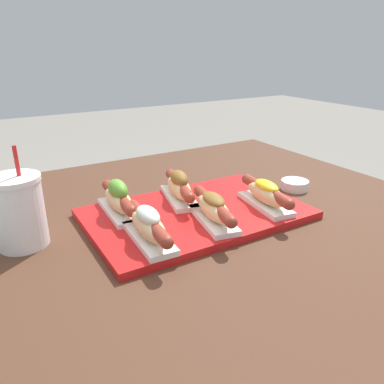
{
  "coord_description": "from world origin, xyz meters",
  "views": [
    {
      "loc": [
        -0.48,
        -0.7,
        1.11
      ],
      "look_at": [
        -0.05,
        0.01,
        0.79
      ],
      "focal_mm": 35.0,
      "sensor_mm": 36.0,
      "label": 1
    }
  ],
  "objects_px": {
    "serving_tray": "(196,214)",
    "drink_cup": "(19,211)",
    "hot_dog_2": "(266,194)",
    "hot_dog_3": "(119,199)",
    "hot_dog_4": "(179,187)",
    "sauce_bowl": "(295,184)",
    "hot_dog_1": "(213,208)",
    "hot_dog_0": "(148,225)"
  },
  "relations": [
    {
      "from": "hot_dog_3",
      "to": "hot_dog_4",
      "type": "height_order",
      "value": "hot_dog_3"
    },
    {
      "from": "hot_dog_3",
      "to": "hot_dog_2",
      "type": "bearing_deg",
      "value": -24.32
    },
    {
      "from": "hot_dog_3",
      "to": "sauce_bowl",
      "type": "relative_size",
      "value": 2.7
    },
    {
      "from": "hot_dog_0",
      "to": "drink_cup",
      "type": "bearing_deg",
      "value": 145.76
    },
    {
      "from": "hot_dog_1",
      "to": "hot_dog_2",
      "type": "height_order",
      "value": "same"
    },
    {
      "from": "hot_dog_2",
      "to": "sauce_bowl",
      "type": "xyz_separation_m",
      "value": [
        0.18,
        0.08,
        -0.04
      ]
    },
    {
      "from": "hot_dog_1",
      "to": "hot_dog_2",
      "type": "xyz_separation_m",
      "value": [
        0.16,
        0.01,
        -0.0
      ]
    },
    {
      "from": "hot_dog_0",
      "to": "hot_dog_3",
      "type": "height_order",
      "value": "hot_dog_3"
    },
    {
      "from": "sauce_bowl",
      "to": "drink_cup",
      "type": "height_order",
      "value": "drink_cup"
    },
    {
      "from": "hot_dog_4",
      "to": "drink_cup",
      "type": "height_order",
      "value": "drink_cup"
    },
    {
      "from": "serving_tray",
      "to": "sauce_bowl",
      "type": "bearing_deg",
      "value": 2.45
    },
    {
      "from": "serving_tray",
      "to": "drink_cup",
      "type": "bearing_deg",
      "value": 169.5
    },
    {
      "from": "serving_tray",
      "to": "hot_dog_3",
      "type": "height_order",
      "value": "hot_dog_3"
    },
    {
      "from": "hot_dog_2",
      "to": "drink_cup",
      "type": "xyz_separation_m",
      "value": [
        -0.53,
        0.14,
        0.02
      ]
    },
    {
      "from": "hot_dog_1",
      "to": "hot_dog_3",
      "type": "xyz_separation_m",
      "value": [
        -0.16,
        0.15,
        0.0
      ]
    },
    {
      "from": "hot_dog_1",
      "to": "hot_dog_2",
      "type": "distance_m",
      "value": 0.16
    },
    {
      "from": "serving_tray",
      "to": "drink_cup",
      "type": "xyz_separation_m",
      "value": [
        -0.38,
        0.07,
        0.07
      ]
    },
    {
      "from": "hot_dog_0",
      "to": "hot_dog_4",
      "type": "bearing_deg",
      "value": 44.74
    },
    {
      "from": "serving_tray",
      "to": "drink_cup",
      "type": "distance_m",
      "value": 0.39
    },
    {
      "from": "hot_dog_1",
      "to": "hot_dog_4",
      "type": "distance_m",
      "value": 0.15
    },
    {
      "from": "hot_dog_3",
      "to": "hot_dog_4",
      "type": "distance_m",
      "value": 0.16
    },
    {
      "from": "serving_tray",
      "to": "hot_dog_4",
      "type": "relative_size",
      "value": 2.51
    },
    {
      "from": "hot_dog_1",
      "to": "hot_dog_2",
      "type": "bearing_deg",
      "value": 2.3
    },
    {
      "from": "serving_tray",
      "to": "hot_dog_4",
      "type": "bearing_deg",
      "value": 92.37
    },
    {
      "from": "drink_cup",
      "to": "hot_dog_0",
      "type": "bearing_deg",
      "value": -34.24
    },
    {
      "from": "hot_dog_1",
      "to": "drink_cup",
      "type": "bearing_deg",
      "value": 159.26
    },
    {
      "from": "hot_dog_0",
      "to": "drink_cup",
      "type": "distance_m",
      "value": 0.26
    },
    {
      "from": "hot_dog_0",
      "to": "hot_dog_4",
      "type": "distance_m",
      "value": 0.22
    },
    {
      "from": "hot_dog_1",
      "to": "hot_dog_3",
      "type": "distance_m",
      "value": 0.22
    },
    {
      "from": "hot_dog_2",
      "to": "drink_cup",
      "type": "height_order",
      "value": "drink_cup"
    },
    {
      "from": "serving_tray",
      "to": "hot_dog_2",
      "type": "height_order",
      "value": "hot_dog_2"
    },
    {
      "from": "hot_dog_4",
      "to": "sauce_bowl",
      "type": "xyz_separation_m",
      "value": [
        0.34,
        -0.06,
        -0.04
      ]
    },
    {
      "from": "hot_dog_0",
      "to": "sauce_bowl",
      "type": "bearing_deg",
      "value": 10.47
    },
    {
      "from": "serving_tray",
      "to": "hot_dog_1",
      "type": "distance_m",
      "value": 0.08
    },
    {
      "from": "sauce_bowl",
      "to": "hot_dog_3",
      "type": "bearing_deg",
      "value": 172.73
    },
    {
      "from": "hot_dog_2",
      "to": "drink_cup",
      "type": "bearing_deg",
      "value": 165.7
    },
    {
      "from": "serving_tray",
      "to": "hot_dog_2",
      "type": "distance_m",
      "value": 0.18
    },
    {
      "from": "hot_dog_2",
      "to": "hot_dog_3",
      "type": "bearing_deg",
      "value": 155.68
    },
    {
      "from": "hot_dog_2",
      "to": "hot_dog_3",
      "type": "height_order",
      "value": "hot_dog_3"
    },
    {
      "from": "sauce_bowl",
      "to": "drink_cup",
      "type": "distance_m",
      "value": 0.72
    },
    {
      "from": "serving_tray",
      "to": "hot_dog_3",
      "type": "distance_m",
      "value": 0.19
    },
    {
      "from": "hot_dog_3",
      "to": "drink_cup",
      "type": "distance_m",
      "value": 0.21
    }
  ]
}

